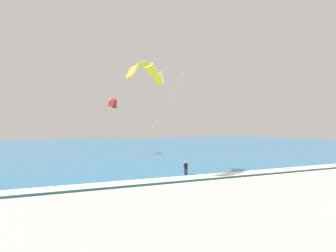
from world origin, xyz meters
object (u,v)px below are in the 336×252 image
kite_distant (113,102)px  kite_primary (145,70)px  surfboard (186,176)px  kitesurfer (186,168)px

kite_distant → kite_primary: bearing=-96.0°
surfboard → kite_distant: size_ratio=0.28×
kite_primary → kite_distant: kite_primary is taller
kite_primary → kitesurfer: bearing=-55.0°
surfboard → kitesurfer: bearing=70.5°
kitesurfer → surfboard: bearing=-109.5°
surfboard → kite_primary: size_ratio=0.12×
surfboard → kite_primary: 13.28m
surfboard → kitesurfer: kitesurfer is taller
surfboard → kite_distant: kite_distant is taller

